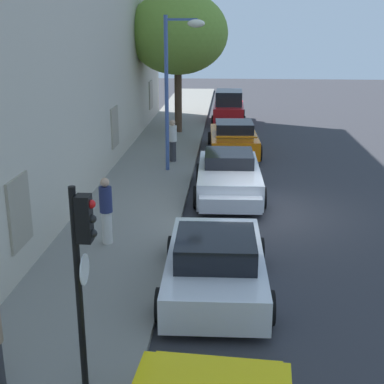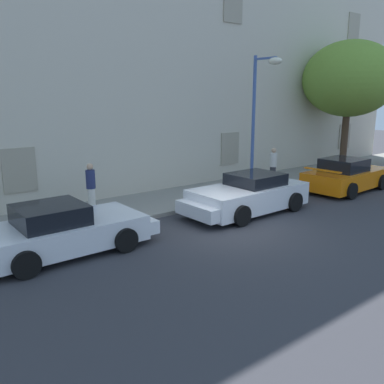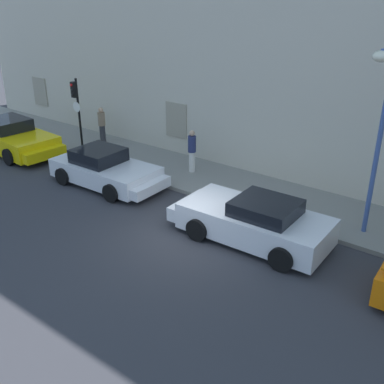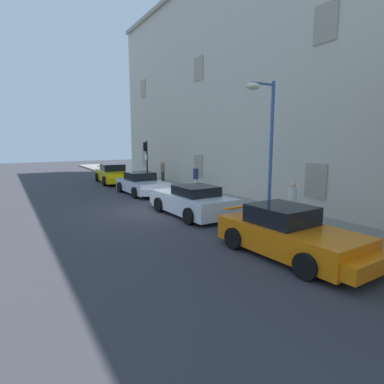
% 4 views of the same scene
% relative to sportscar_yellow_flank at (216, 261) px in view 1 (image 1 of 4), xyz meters
% --- Properties ---
extents(ground_plane, '(80.00, 80.00, 0.00)m').
position_rel_sportscar_yellow_flank_xyz_m(ground_plane, '(4.74, -1.28, -0.59)').
color(ground_plane, '#333338').
extents(sidewalk, '(60.00, 3.05, 0.14)m').
position_rel_sportscar_yellow_flank_xyz_m(sidewalk, '(4.74, 2.59, -0.52)').
color(sidewalk, gray).
rests_on(sidewalk, ground).
extents(sportscar_yellow_flank, '(4.52, 2.27, 1.34)m').
position_rel_sportscar_yellow_flank_xyz_m(sportscar_yellow_flank, '(0.00, 0.00, 0.00)').
color(sportscar_yellow_flank, white).
rests_on(sportscar_yellow_flank, ground).
extents(sportscar_white_middle, '(4.79, 2.27, 1.36)m').
position_rel_sportscar_yellow_flank_xyz_m(sportscar_white_middle, '(6.26, -0.25, 0.02)').
color(sportscar_white_middle, white).
rests_on(sportscar_white_middle, ground).
extents(sportscar_tail_end, '(4.71, 2.31, 1.43)m').
position_rel_sportscar_yellow_flank_xyz_m(sportscar_tail_end, '(12.41, -0.42, 0.03)').
color(sportscar_tail_end, orange).
rests_on(sportscar_tail_end, ground).
extents(hatchback_parked, '(3.66, 1.84, 1.80)m').
position_rel_sportscar_yellow_flank_xyz_m(hatchback_parked, '(19.68, -0.19, 0.22)').
color(hatchback_parked, red).
rests_on(hatchback_parked, ground).
extents(tree_midblock, '(4.81, 4.81, 6.71)m').
position_rel_sportscar_yellow_flank_xyz_m(tree_midblock, '(16.25, 2.31, 4.30)').
color(tree_midblock, '#473323').
rests_on(tree_midblock, sidewalk).
extents(traffic_light, '(0.44, 0.36, 3.16)m').
position_rel_sportscar_yellow_flank_xyz_m(traffic_light, '(-3.65, 1.75, 1.71)').
color(traffic_light, black).
rests_on(traffic_light, sidewalk).
extents(street_lamp, '(0.44, 1.42, 5.48)m').
position_rel_sportscar_yellow_flank_xyz_m(street_lamp, '(8.90, 1.59, 3.36)').
color(street_lamp, '#3F5999').
rests_on(street_lamp, sidewalk).
extents(pedestrian_strolling, '(0.35, 0.35, 1.64)m').
position_rel_sportscar_yellow_flank_xyz_m(pedestrian_strolling, '(10.20, 1.96, 0.40)').
color(pedestrian_strolling, '#333338').
rests_on(pedestrian_strolling, sidewalk).
extents(pedestrian_bystander, '(0.40, 0.40, 1.68)m').
position_rel_sportscar_yellow_flank_xyz_m(pedestrian_bystander, '(1.86, 2.72, 0.43)').
color(pedestrian_bystander, silver).
rests_on(pedestrian_bystander, sidewalk).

